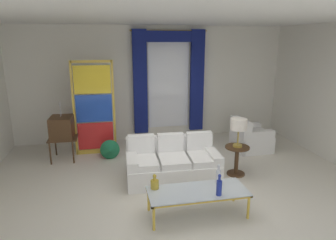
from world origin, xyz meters
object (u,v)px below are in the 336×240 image
at_px(coffee_table, 198,192).
at_px(armchair_white, 249,139).
at_px(peacock_figurine, 110,150).
at_px(round_side_table, 237,158).
at_px(table_lamp_brass, 239,125).
at_px(couch_white_long, 172,163).
at_px(bottle_amber_squat, 155,184).
at_px(bottle_crystal_tall, 219,187).
at_px(bottle_blue_decanter, 218,176).
at_px(stained_glass_divider, 94,110).
at_px(vintage_tv, 62,128).

xyz_separation_m(coffee_table, armchair_white, (2.09, 2.48, -0.09)).
distance_m(peacock_figurine, round_side_table, 2.80).
bearing_deg(armchair_white, round_side_table, -125.65).
bearing_deg(round_side_table, table_lamp_brass, 14.04).
height_order(couch_white_long, bottle_amber_squat, couch_white_long).
height_order(bottle_crystal_tall, peacock_figurine, bottle_crystal_tall).
relative_size(bottle_blue_decanter, stained_glass_divider, 0.15).
bearing_deg(stained_glass_divider, peacock_figurine, -57.40).
relative_size(bottle_crystal_tall, round_side_table, 0.56).
bearing_deg(vintage_tv, table_lamp_brass, -23.90).
xyz_separation_m(stained_glass_divider, round_side_table, (2.78, -1.78, -0.70)).
xyz_separation_m(coffee_table, round_side_table, (1.19, 1.23, -0.02)).
distance_m(vintage_tv, armchair_white, 4.42).
bearing_deg(bottle_blue_decanter, bottle_amber_squat, 176.51).
relative_size(bottle_amber_squat, vintage_tv, 0.18).
relative_size(couch_white_long, round_side_table, 3.01).
xyz_separation_m(couch_white_long, round_side_table, (1.30, -0.10, 0.05)).
relative_size(couch_white_long, bottle_amber_squat, 7.56).
height_order(coffee_table, bottle_crystal_tall, bottle_crystal_tall).
distance_m(bottle_blue_decanter, bottle_crystal_tall, 0.35).
height_order(bottle_crystal_tall, table_lamp_brass, table_lamp_brass).
distance_m(bottle_crystal_tall, peacock_figurine, 3.15).
xyz_separation_m(vintage_tv, round_side_table, (3.49, -1.55, -0.37)).
relative_size(couch_white_long, coffee_table, 1.18).
relative_size(armchair_white, peacock_figurine, 1.39).
bearing_deg(bottle_blue_decanter, armchair_white, 53.86).
height_order(couch_white_long, stained_glass_divider, stained_glass_divider).
relative_size(coffee_table, table_lamp_brass, 2.68).
height_order(couch_white_long, table_lamp_brass, table_lamp_brass).
relative_size(couch_white_long, table_lamp_brass, 3.15).
bearing_deg(stained_glass_divider, table_lamp_brass, -32.60).
xyz_separation_m(couch_white_long, bottle_crystal_tall, (0.37, -1.53, 0.24)).
height_order(bottle_amber_squat, stained_glass_divider, stained_glass_divider).
relative_size(bottle_blue_decanter, bottle_crystal_tall, 1.01).
height_order(couch_white_long, round_side_table, couch_white_long).
relative_size(couch_white_long, peacock_figurine, 2.99).
height_order(stained_glass_divider, table_lamp_brass, stained_glass_divider).
bearing_deg(couch_white_long, table_lamp_brass, -4.60).
height_order(couch_white_long, bottle_blue_decanter, couch_white_long).
xyz_separation_m(couch_white_long, bottle_blue_decanter, (0.49, -1.20, 0.24)).
relative_size(coffee_table, bottle_amber_squat, 6.43).
bearing_deg(bottle_blue_decanter, coffee_table, -160.20).
xyz_separation_m(peacock_figurine, round_side_table, (2.47, -1.30, 0.14)).
height_order(stained_glass_divider, round_side_table, stained_glass_divider).
distance_m(bottle_amber_squat, peacock_figurine, 2.43).
bearing_deg(bottle_amber_squat, couch_white_long, 65.26).
bearing_deg(table_lamp_brass, armchair_white, 54.35).
height_order(bottle_blue_decanter, stained_glass_divider, stained_glass_divider).
distance_m(bottle_blue_decanter, table_lamp_brass, 1.44).
distance_m(armchair_white, stained_glass_divider, 3.80).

